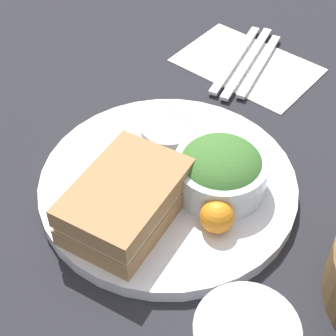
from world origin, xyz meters
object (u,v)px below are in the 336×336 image
object	(u,v)px
plate	(168,185)
fork	(235,59)
knife	(247,62)
dressing_cup	(169,135)
salad_bowl	(221,171)
spoon	(259,65)
sandwich	(127,202)

from	to	relation	value
plate	fork	bearing A→B (deg)	-161.89
fork	knife	world-z (taller)	same
plate	knife	bearing A→B (deg)	-165.77
plate	dressing_cup	size ratio (longest dim) A/B	4.49
salad_bowl	fork	xyz separation A→B (m)	(-0.22, -0.13, -0.04)
salad_bowl	knife	bearing A→B (deg)	-153.35
salad_bowl	spoon	distance (m)	0.25
fork	spoon	distance (m)	0.04
knife	spoon	distance (m)	0.02
plate	fork	size ratio (longest dim) A/B	1.64
salad_bowl	spoon	world-z (taller)	salad_bowl
dressing_cup	spoon	world-z (taller)	dressing_cup
plate	fork	world-z (taller)	plate
sandwich	fork	bearing A→B (deg)	-165.33
salad_bowl	spoon	size ratio (longest dim) A/B	0.64
salad_bowl	dressing_cup	size ratio (longest dim) A/B	1.58
plate	fork	xyz separation A→B (m)	(-0.25, -0.08, -0.00)
fork	knife	size ratio (longest dim) A/B	0.95
sandwich	dressing_cup	world-z (taller)	sandwich
fork	salad_bowl	bearing A→B (deg)	-163.71
spoon	salad_bowl	bearing A→B (deg)	-171.58
dressing_cup	knife	xyz separation A→B (m)	(-0.21, -0.03, -0.02)
sandwich	dressing_cup	bearing A→B (deg)	-161.44
plate	dressing_cup	xyz separation A→B (m)	(-0.05, -0.04, 0.02)
plate	salad_bowl	world-z (taller)	salad_bowl
knife	spoon	bearing A→B (deg)	-90.00
sandwich	plate	bearing A→B (deg)	-178.89
dressing_cup	knife	bearing A→B (deg)	-172.35
spoon	knife	bearing A→B (deg)	90.00
sandwich	knife	distance (m)	0.33
salad_bowl	dressing_cup	distance (m)	0.09
salad_bowl	spoon	xyz separation A→B (m)	(-0.23, -0.10, -0.04)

